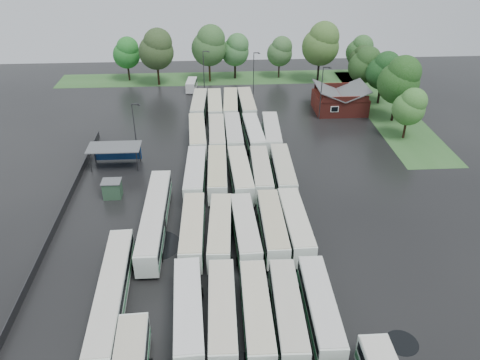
{
  "coord_description": "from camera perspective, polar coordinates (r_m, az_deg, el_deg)",
  "views": [
    {
      "loc": [
        -1.42,
        -45.01,
        36.23
      ],
      "look_at": [
        2.0,
        12.0,
        2.5
      ],
      "focal_mm": 35.0,
      "sensor_mm": 36.0,
      "label": 1
    }
  ],
  "objects": [
    {
      "name": "ground",
      "position": [
        57.8,
        -1.28,
        -8.26
      ],
      "size": [
        160.0,
        160.0,
        0.0
      ],
      "primitive_type": "plane",
      "color": "black",
      "rests_on": "ground"
    },
    {
      "name": "brick_building",
      "position": [
        97.63,
        12.05,
        9.28
      ],
      "size": [
        10.07,
        8.6,
        5.39
      ],
      "color": "maroon",
      "rests_on": "ground"
    },
    {
      "name": "wash_shed",
      "position": [
        76.47,
        -15.01,
        3.69
      ],
      "size": [
        8.2,
        4.2,
        3.58
      ],
      "color": "#2D2D30",
      "rests_on": "ground"
    },
    {
      "name": "utility_hut",
      "position": [
        68.97,
        -15.31,
        -1.05
      ],
      "size": [
        2.7,
        2.2,
        2.62
      ],
      "color": "#294931",
      "rests_on": "ground"
    },
    {
      "name": "grass_strip_north",
      "position": [
        115.68,
        -1.6,
        12.31
      ],
      "size": [
        80.0,
        10.0,
        0.01
      ],
      "primitive_type": "cube",
      "color": "#2F5C28",
      "rests_on": "ground"
    },
    {
      "name": "grass_strip_east",
      "position": [
        101.38,
        17.46,
        8.2
      ],
      "size": [
        10.0,
        50.0,
        0.01
      ],
      "primitive_type": "cube",
      "color": "#2F5C28",
      "rests_on": "ground"
    },
    {
      "name": "west_fence",
      "position": [
        67.17,
        -20.91,
        -3.76
      ],
      "size": [
        0.1,
        50.0,
        1.2
      ],
      "primitive_type": "cube",
      "color": "#2D2D30",
      "rests_on": "ground"
    },
    {
      "name": "bus_r1c0",
      "position": [
        47.6,
        -6.3,
        -15.73
      ],
      "size": [
        3.38,
        12.97,
        3.58
      ],
      "rotation": [
        0.0,
        0.0,
        0.05
      ],
      "color": "silver",
      "rests_on": "ground"
    },
    {
      "name": "bus_r1c1",
      "position": [
        47.4,
        -2.19,
        -15.86
      ],
      "size": [
        2.77,
        12.52,
        3.48
      ],
      "rotation": [
        0.0,
        0.0,
        -0.01
      ],
      "color": "silver",
      "rests_on": "ground"
    },
    {
      "name": "bus_r1c2",
      "position": [
        47.36,
        2.02,
        -15.93
      ],
      "size": [
        2.71,
        12.4,
        3.45
      ],
      "rotation": [
        0.0,
        0.0,
        -0.01
      ],
      "color": "silver",
      "rests_on": "ground"
    },
    {
      "name": "bus_r1c3",
      "position": [
        47.68,
        5.81,
        -15.71
      ],
      "size": [
        2.98,
        12.44,
        3.44
      ],
      "rotation": [
        0.0,
        0.0,
        -0.03
      ],
      "color": "silver",
      "rests_on": "ground"
    },
    {
      "name": "bus_r1c4",
      "position": [
        48.42,
        9.73,
        -15.15
      ],
      "size": [
        2.89,
        12.53,
        3.47
      ],
      "rotation": [
        0.0,
        0.0,
        -0.02
      ],
      "color": "silver",
      "rests_on": "ground"
    },
    {
      "name": "bus_r2c0",
      "position": [
        57.63,
        -5.79,
        -6.13
      ],
      "size": [
        2.89,
        12.72,
        3.53
      ],
      "rotation": [
        0.0,
        0.0,
        -0.02
      ],
      "color": "silver",
      "rests_on": "ground"
    },
    {
      "name": "bus_r2c1",
      "position": [
        57.37,
        -2.45,
        -6.21
      ],
      "size": [
        3.29,
        12.64,
        3.48
      ],
      "rotation": [
        0.0,
        0.0,
        -0.05
      ],
      "color": "silver",
      "rests_on": "ground"
    },
    {
      "name": "bus_r2c2",
      "position": [
        57.43,
        0.65,
        -6.14
      ],
      "size": [
        3.14,
        12.54,
        3.46
      ],
      "rotation": [
        0.0,
        0.0,
        0.04
      ],
      "color": "silver",
      "rests_on": "ground"
    },
    {
      "name": "bus_r2c3",
      "position": [
        58.04,
        3.96,
        -5.72
      ],
      "size": [
        2.73,
        12.77,
        3.55
      ],
      "rotation": [
        0.0,
        0.0,
        -0.0
      ],
      "color": "silver",
      "rests_on": "ground"
    },
    {
      "name": "bus_r2c4",
      "position": [
        58.6,
        6.75,
        -5.47
      ],
      "size": [
        2.9,
        12.86,
        3.57
      ],
      "rotation": [
        0.0,
        0.0,
        0.01
      ],
      "color": "silver",
      "rests_on": "ground"
    },
    {
      "name": "bus_r3c0",
      "position": [
        68.98,
        -5.46,
        0.65
      ],
      "size": [
        3.14,
        13.07,
        3.62
      ],
      "rotation": [
        0.0,
        0.0,
        -0.03
      ],
      "color": "silver",
      "rests_on": "ground"
    },
    {
      "name": "bus_r3c1",
      "position": [
        69.12,
        -2.77,
        0.81
      ],
      "size": [
        2.95,
        12.94,
        3.59
      ],
      "rotation": [
        0.0,
        0.0,
        -0.02
      ],
      "color": "silver",
      "rests_on": "ground"
    },
    {
      "name": "bus_r3c2",
      "position": [
        68.76,
        0.03,
        0.69
      ],
      "size": [
        3.3,
        13.04,
        3.6
      ],
      "rotation": [
        0.0,
        0.0,
        0.04
      ],
      "color": "silver",
      "rests_on": "ground"
    },
    {
      "name": "bus_r3c3",
      "position": [
        69.33,
        2.59,
        0.85
      ],
      "size": [
        2.87,
        12.49,
        3.46
      ],
      "rotation": [
        0.0,
        0.0,
        -0.02
      ],
      "color": "silver",
      "rests_on": "ground"
    },
    {
      "name": "bus_r3c4",
      "position": [
        69.82,
        5.23,
        1.03
      ],
      "size": [
        3.0,
        12.89,
        3.57
      ],
      "rotation": [
        0.0,
        0.0,
        -0.02
      ],
      "color": "silver",
      "rests_on": "ground"
    },
    {
      "name": "bus_r4c0",
      "position": [
        81.02,
        -5.21,
        5.42
      ],
      "size": [
        3.3,
        13.01,
        3.59
      ],
      "rotation": [
        0.0,
        0.0,
        0.04
      ],
      "color": "silver",
      "rests_on": "ground"
    },
    {
      "name": "bus_r4c1",
      "position": [
        81.03,
        -2.83,
        5.46
      ],
      "size": [
        2.68,
        12.4,
        3.45
      ],
      "rotation": [
        0.0,
        0.0,
        0.0
      ],
      "color": "silver",
      "rests_on": "ground"
    },
    {
      "name": "bus_r4c2",
      "position": [
        81.18,
        -0.79,
        5.58
      ],
      "size": [
        2.81,
        12.76,
        3.55
      ],
      "rotation": [
        0.0,
        0.0,
        0.01
      ],
      "color": "silver",
      "rests_on": "ground"
    },
    {
      "name": "bus_r4c3",
      "position": [
        81.28,
        1.66,
        5.57
      ],
      "size": [
        3.21,
        12.54,
        3.46
      ],
      "rotation": [
        0.0,
        0.0,
        0.05
      ],
      "color": "silver",
      "rests_on": "ground"
    },
    {
      "name": "bus_r4c4",
      "position": [
        81.66,
        3.86,
        5.67
      ],
      "size": [
        3.31,
        12.82,
        3.54
      ],
      "rotation": [
        0.0,
        0.0,
        -0.05
      ],
      "color": "silver",
      "rests_on": "ground"
    },
    {
      "name": "bus_r5c0",
      "position": [
        93.9,
        -5.01,
        8.99
      ],
      "size": [
        3.21,
        12.43,
        3.43
      ],
      "rotation": [
        0.0,
        0.0,
        -0.05
      ],
      "color": "silver",
      "rests_on": "ground"
    },
    {
      "name": "bus_r5c1",
      "position": [
        93.43,
        -3.08,
        8.98
      ],
      "size": [
        2.75,
        12.55,
        3.49
      ],
      "rotation": [
        0.0,
        0.0,
        0.01
      ],
      "color": "silver",
      "rests_on": "ground"
    },
    {
      "name": "bus_r5c2",
      "position": [
        93.53,
        -1.16,
        9.06
      ],
      "size": [
        3.22,
        12.85,
        3.55
      ],
      "rotation": [
        0.0,
        0.0,
        -0.04
      ],
      "color": "silver",
      "rests_on": "ground"
    },
    {
      "name": "bus_r5c3",
      "position": [
        93.76,
        0.82,
        9.12
      ],
      "size": [
        3.02,
        12.84,
        3.56
      ],
      "rotation": [
        0.0,
        0.0,
        0.02
      ],
      "color": "silver",
      "rests_on": "ground"
    },
    {
      "name": "artic_bus_west_b",
      "position": [
        60.42,
        -10.32,
        -4.55
      ],
      "size": [
        2.88,
        19.2,
        3.56
      ],
      "rotation": [
        0.0,
        0.0,
        -0.01
      ],
      "color": "silver",
      "rests_on": "ground"
    },
    {
      "name": "artic_bus_west_c",
      "position": [
        50.77,
        -15.35,
        -13.37
      ],
      "size": [
        3.27,
        18.57,
        3.43
      ],
      "rotation": [
        0.0,
        0.0,
        0.04
      ],
      "color": "silver",
      "rests_on": "ground"
    },
    {
      "name": "minibus",
      "position": [
        107.65,
        -5.93,
        11.48
      ],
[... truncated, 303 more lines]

